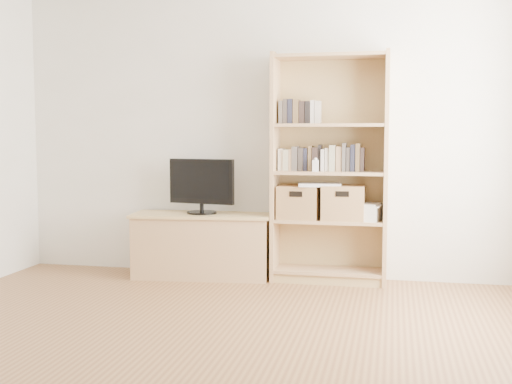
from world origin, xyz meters
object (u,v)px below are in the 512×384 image
(tv_stand, at_px, (202,247))
(baby_monitor, at_px, (315,166))
(television, at_px, (202,187))
(laptop, at_px, (319,185))
(basket_left, at_px, (299,202))
(bookshelf, at_px, (330,169))
(basket_right, at_px, (343,203))

(tv_stand, bearing_deg, baby_monitor, -9.00)
(television, distance_m, laptop, 1.04)
(tv_stand, distance_m, television, 0.53)
(basket_left, height_order, laptop, laptop)
(tv_stand, relative_size, bookshelf, 0.61)
(basket_left, bearing_deg, bookshelf, 4.04)
(bookshelf, height_order, basket_right, bookshelf)
(baby_monitor, height_order, basket_left, baby_monitor)
(tv_stand, bearing_deg, laptop, -4.29)
(television, height_order, laptop, television)
(bookshelf, relative_size, laptop, 5.52)
(baby_monitor, bearing_deg, bookshelf, 45.61)
(television, xyz_separation_m, basket_right, (1.24, 0.04, -0.12))
(baby_monitor, relative_size, basket_right, 0.27)
(bookshelf, distance_m, baby_monitor, 0.16)
(television, bearing_deg, basket_left, 12.65)
(tv_stand, height_order, basket_right, basket_right)
(television, distance_m, baby_monitor, 1.03)
(baby_monitor, bearing_deg, television, 177.33)
(basket_right, bearing_deg, baby_monitor, -156.23)
(television, bearing_deg, baby_monitor, 6.38)
(baby_monitor, relative_size, laptop, 0.27)
(tv_stand, xyz_separation_m, laptop, (1.04, 0.02, 0.57))
(tv_stand, height_order, basket_left, basket_left)
(bookshelf, distance_m, basket_left, 0.39)
(tv_stand, height_order, baby_monitor, baby_monitor)
(tv_stand, relative_size, basket_left, 3.43)
(basket_right, bearing_deg, basket_left, 179.43)
(basket_right, bearing_deg, laptop, -175.22)
(tv_stand, height_order, bookshelf, bookshelf)
(television, xyz_separation_m, laptop, (1.04, 0.02, 0.03))
(baby_monitor, bearing_deg, basket_left, 146.45)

